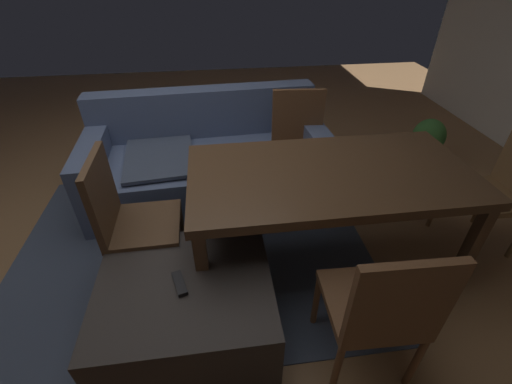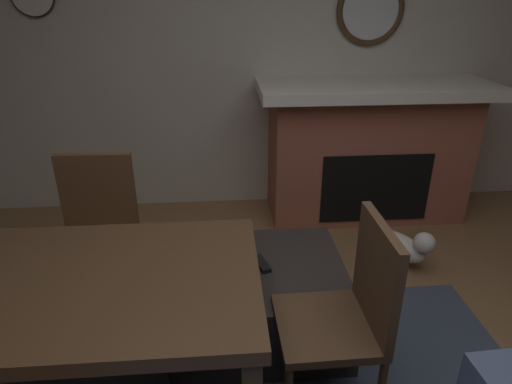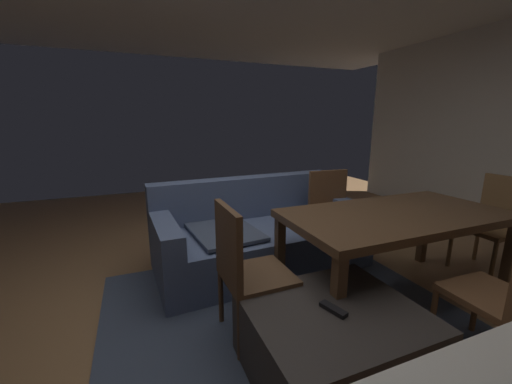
% 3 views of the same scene
% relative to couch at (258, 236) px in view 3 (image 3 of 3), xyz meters
% --- Properties ---
extents(floor, '(9.10, 9.10, 0.00)m').
position_rel_couch_xyz_m(floor, '(-0.37, -0.62, -0.30)').
color(floor, olive).
extents(area_rug, '(2.60, 2.00, 0.01)m').
position_rel_couch_xyz_m(area_rug, '(-0.15, -0.76, -0.30)').
color(area_rug, '#3D475B').
rests_on(area_rug, ground).
extents(couch, '(2.09, 1.08, 0.85)m').
position_rel_couch_xyz_m(couch, '(0.00, 0.00, 0.00)').
color(couch, '#4C5B7F').
rests_on(couch, ground).
extents(ottoman_coffee_table, '(0.93, 0.81, 0.42)m').
position_rel_couch_xyz_m(ottoman_coffee_table, '(-0.15, -1.47, -0.09)').
color(ottoman_coffee_table, '#2D2826').
rests_on(ottoman_coffee_table, ground).
extents(tv_remote, '(0.09, 0.17, 0.02)m').
position_rel_couch_xyz_m(tv_remote, '(-0.17, -1.48, 0.13)').
color(tv_remote, black).
rests_on(tv_remote, ottoman_coffee_table).
extents(dining_table, '(1.77, 0.90, 0.74)m').
position_rel_couch_xyz_m(dining_table, '(0.78, -0.98, 0.36)').
color(dining_table, '#513823').
rests_on(dining_table, ground).
extents(dining_chair_north, '(0.47, 0.47, 0.93)m').
position_rel_couch_xyz_m(dining_chair_north, '(0.78, -0.14, 0.22)').
color(dining_chair_north, brown).
rests_on(dining_chair_north, ground).
extents(dining_chair_west, '(0.45, 0.45, 0.93)m').
position_rel_couch_xyz_m(dining_chair_west, '(-0.50, -0.98, 0.22)').
color(dining_chair_west, '#513823').
rests_on(dining_chair_west, ground).
extents(dining_chair_east, '(0.44, 0.44, 0.93)m').
position_rel_couch_xyz_m(dining_chair_east, '(2.06, -0.98, 0.22)').
color(dining_chair_east, brown).
rests_on(dining_chair_east, ground).
extents(potted_plant, '(0.32, 0.32, 0.48)m').
position_rel_couch_xyz_m(potted_plant, '(2.25, 0.21, -0.04)').
color(potted_plant, '#474C51').
rests_on(potted_plant, ground).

